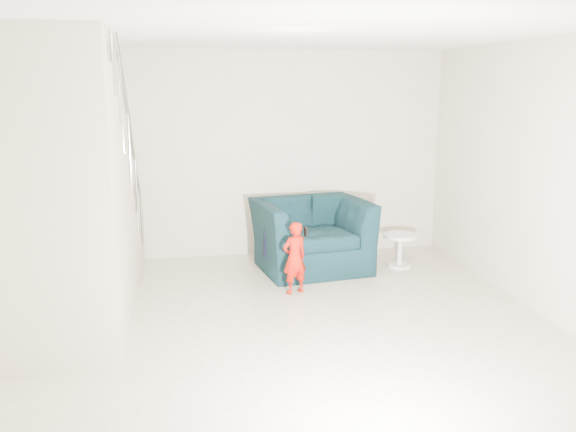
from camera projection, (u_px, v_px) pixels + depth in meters
The scene contains 12 objects.
floor at pixel (294, 333), 5.64m from camera, with size 5.50×5.50×0.00m, color gray.
ceiling at pixel (295, 30), 5.07m from camera, with size 5.50×5.50×0.00m, color silver.
back_wall at pixel (257, 155), 8.01m from camera, with size 5.00×5.00×0.00m, color #B5A993.
front_wall at pixel (405, 292), 2.71m from camera, with size 5.00×5.00×0.00m, color #B5A993.
right_wall at pixel (553, 182), 5.77m from camera, with size 5.50×5.50×0.00m, color #B5A993.
armchair at pixel (311, 235), 7.54m from camera, with size 1.33×1.16×0.86m, color black.
toddler at pixel (295, 258), 6.65m from camera, with size 0.29×0.19×0.80m, color #940504.
side_table at pixel (400, 245), 7.64m from camera, with size 0.42×0.42×0.42m.
staircase at pixel (72, 229), 5.64m from camera, with size 1.02×3.03×3.62m.
cushion at pixel (327, 210), 7.87m from camera, with size 0.41×0.12×0.39m, color black.
throw at pixel (264, 227), 7.45m from camera, with size 0.05×0.55×0.61m, color black.
phone at pixel (306, 232), 6.58m from camera, with size 0.02×0.05×0.10m, color black.
Camera 1 is at (-0.95, -5.20, 2.25)m, focal length 38.00 mm.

